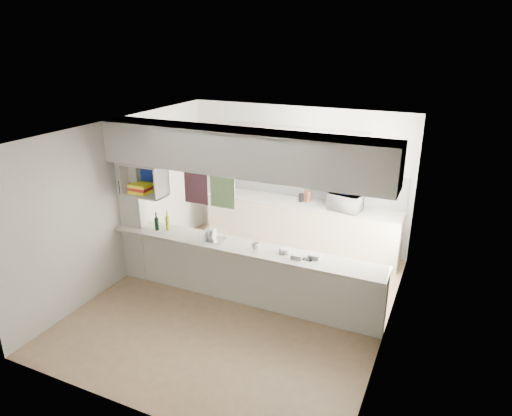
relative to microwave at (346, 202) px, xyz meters
The scene contains 16 objects.
floor 2.53m from the microwave, 116.26° to the right, with size 4.80×4.80×0.00m, color #947356.
ceiling 2.75m from the microwave, 116.26° to the right, with size 4.80×4.80×0.00m, color white.
wall_back 1.09m from the microwave, 161.04° to the left, with size 4.20×4.20×0.00m, color silver.
wall_left 3.74m from the microwave, 146.60° to the right, with size 4.80×4.80×0.00m, color silver.
wall_right 2.33m from the microwave, 62.08° to the right, with size 4.80×4.80×0.00m, color silver.
servery_partition 2.44m from the microwave, 120.02° to the right, with size 4.20×0.50×2.60m.
cubby_shelf 3.40m from the microwave, 140.65° to the right, with size 0.65×0.35×0.50m.
kitchen_run 0.89m from the microwave, behind, with size 3.60×0.63×2.24m.
microwave is the anchor object (origin of this frame).
bowl 0.18m from the microwave, 125.40° to the right, with size 0.22×0.22×0.05m, color navy.
dish_rack 2.53m from the microwave, 125.76° to the right, with size 0.39×0.32×0.19m.
cup 2.22m from the microwave, 110.21° to the right, with size 0.11×0.11×0.09m, color white.
wine_bottles 3.13m from the microwave, 139.33° to the right, with size 0.21×0.14×0.31m.
plastic_tubs 2.05m from the microwave, 94.77° to the right, with size 0.58×0.23×0.08m.
utensil_jar 0.85m from the microwave, behind, with size 0.10×0.10×0.14m, color black.
knife_block 0.76m from the microwave, behind, with size 0.10×0.08×0.20m, color brown.
Camera 1 is at (2.66, -5.33, 3.74)m, focal length 32.00 mm.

